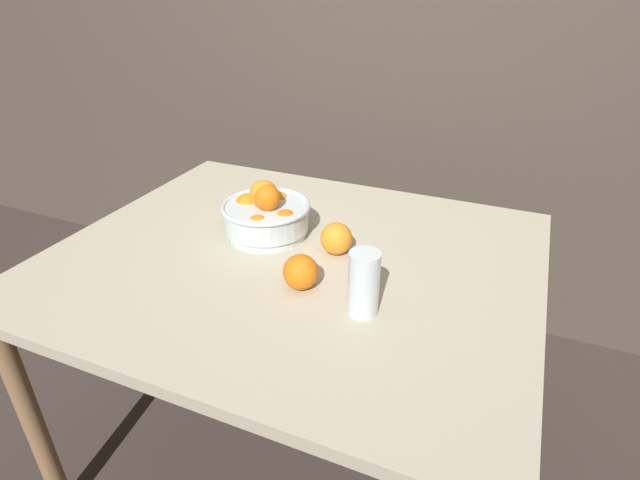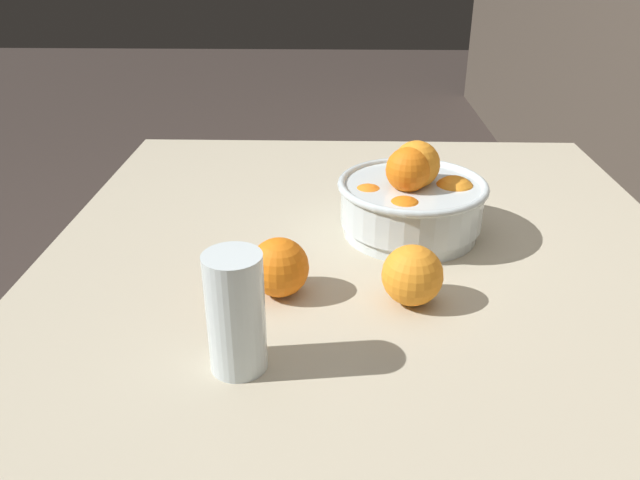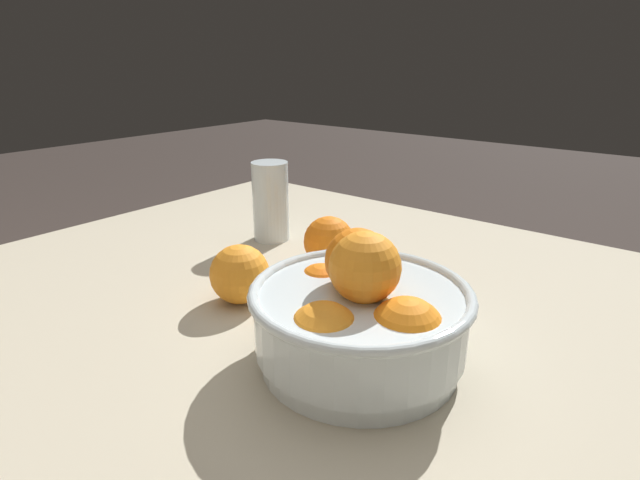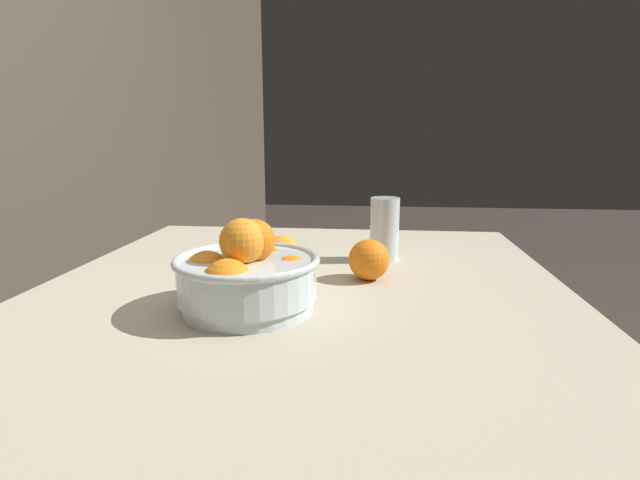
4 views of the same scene
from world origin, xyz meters
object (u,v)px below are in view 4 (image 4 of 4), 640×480
at_px(orange_loose_near_bowl, 369,260).
at_px(orange_loose_front, 282,255).
at_px(fruit_bowl, 247,276).
at_px(juice_glass, 384,232).

relative_size(orange_loose_near_bowl, orange_loose_front, 1.00).
bearing_deg(orange_loose_near_bowl, fruit_bowl, 134.41).
bearing_deg(juice_glass, fruit_bowl, 146.77).
bearing_deg(juice_glass, orange_loose_front, 124.02).
height_order(orange_loose_near_bowl, orange_loose_front, same).
distance_m(juice_glass, orange_loose_near_bowl, 0.16).
distance_m(fruit_bowl, orange_loose_near_bowl, 0.27).
height_order(fruit_bowl, juice_glass, fruit_bowl).
xyz_separation_m(fruit_bowl, orange_loose_near_bowl, (0.19, -0.20, -0.02)).
bearing_deg(fruit_bowl, orange_loose_front, -5.60).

